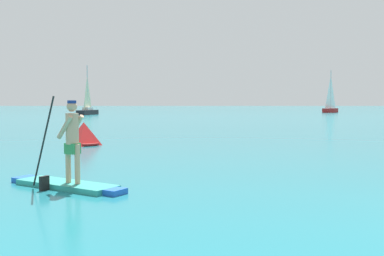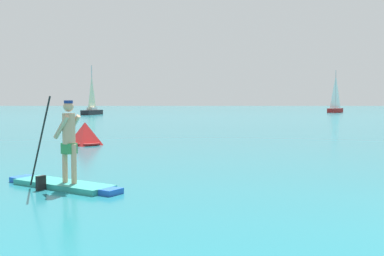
# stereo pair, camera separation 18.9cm
# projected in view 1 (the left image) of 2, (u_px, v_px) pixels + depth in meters

# --- Properties ---
(paddleboarder_near_left) EXTENTS (2.76, 1.93, 1.93)m
(paddleboarder_near_left) POSITION_uv_depth(u_px,v_px,m) (67.00, 170.00, 9.11)
(paddleboarder_near_left) COLOR teal
(paddleboarder_near_left) RESTS_ON ground
(race_marker_buoy) EXTENTS (1.30, 1.30, 0.95)m
(race_marker_buoy) POSITION_uv_depth(u_px,v_px,m) (84.00, 135.00, 18.24)
(race_marker_buoy) COLOR red
(race_marker_buoy) RESTS_ON ground
(sailboat_left_horizon) EXTENTS (2.07, 5.51, 7.09)m
(sailboat_left_horizon) POSITION_uv_depth(u_px,v_px,m) (88.00, 108.00, 63.55)
(sailboat_left_horizon) COLOR black
(sailboat_left_horizon) RESTS_ON ground
(sailboat_right_horizon) EXTENTS (3.63, 3.92, 7.33)m
(sailboat_right_horizon) POSITION_uv_depth(u_px,v_px,m) (330.00, 106.00, 76.90)
(sailboat_right_horizon) COLOR #A51E1E
(sailboat_right_horizon) RESTS_ON ground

